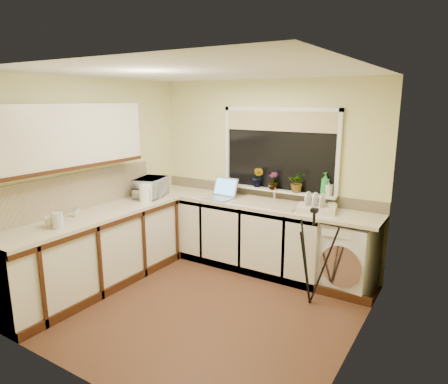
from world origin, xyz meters
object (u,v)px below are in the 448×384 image
kettle (146,194)px  plant_d (297,182)px  cup_left (49,222)px  soap_bottle_clear (328,187)px  dish_rack (316,209)px  plant_b (258,177)px  cup_back (332,207)px  laptop (222,193)px  tripod (312,257)px  plant_c (273,181)px  washing_machine (348,256)px  steel_jar (77,212)px  microwave (151,187)px  glass_jug (58,221)px  soap_bottle_green (325,184)px

kettle → plant_d: plant_d is taller
kettle → cup_left: kettle is taller
soap_bottle_clear → cup_left: bearing=-133.8°
dish_rack → plant_b: size_ratio=1.64×
plant_b → soap_bottle_clear: bearing=1.3°
kettle → cup_back: 2.34m
dish_rack → soap_bottle_clear: size_ratio=2.16×
laptop → dish_rack: bearing=4.9°
plant_b → cup_back: bearing=-6.6°
kettle → tripod: 2.26m
dish_rack → plant_c: plant_c is taller
washing_machine → steel_jar: (-2.62, -1.68, 0.55)m
washing_machine → soap_bottle_clear: 0.85m
microwave → plant_b: bearing=-76.7°
plant_d → soap_bottle_clear: plant_d is taller
laptop → microwave: size_ratio=0.81×
microwave → soap_bottle_clear: 2.32m
kettle → laptop: bearing=42.5°
laptop → dish_rack: laptop is taller
plant_d → dish_rack: bearing=-33.0°
dish_rack → steel_jar: (-2.22, -1.65, 0.02)m
soap_bottle_clear → steel_jar: bearing=-140.2°
glass_jug → soap_bottle_clear: bearing=47.4°
laptop → dish_rack: 1.30m
dish_rack → plant_c: (-0.67, 0.21, 0.23)m
plant_d → tripod: bearing=-56.6°
kettle → soap_bottle_clear: size_ratio=1.01×
plant_c → soap_bottle_clear: (0.71, 0.04, -0.01)m
laptop → plant_d: bearing=18.1°
laptop → kettle: 1.00m
dish_rack → tripod: 0.68m
laptop → soap_bottle_clear: 1.39m
kettle → plant_c: size_ratio=0.90×
laptop → glass_jug: size_ratio=2.36×
kettle → plant_b: (1.15, 0.94, 0.18)m
washing_machine → dish_rack: bearing=-168.2°
plant_b → soap_bottle_clear: (0.94, 0.02, -0.03)m
cup_back → tripod: bearing=-89.5°
plant_b → plant_d: 0.56m
plant_c → soap_bottle_green: soap_bottle_green is taller
soap_bottle_clear → cup_back: soap_bottle_clear is taller
cup_left → kettle: bearing=85.3°
washing_machine → glass_jug: 3.24m
microwave → cup_back: size_ratio=3.86×
steel_jar → soap_bottle_clear: 2.96m
soap_bottle_green → steel_jar: bearing=-139.7°
plant_d → soap_bottle_clear: (0.38, 0.02, -0.02)m
soap_bottle_clear → plant_d: bearing=-176.3°
soap_bottle_clear → dish_rack: bearing=-101.0°
laptop → microwave: (-0.85, -0.45, 0.06)m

